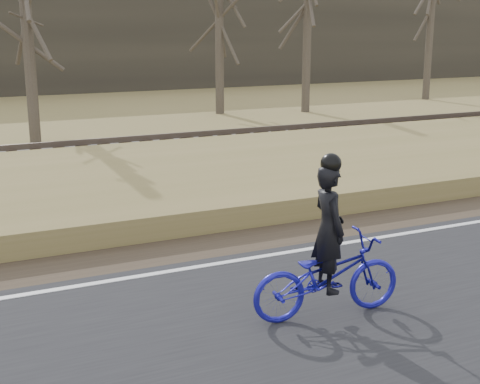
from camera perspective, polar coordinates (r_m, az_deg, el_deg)
name	(u,v)px	position (r m, az deg, el deg)	size (l,w,h in m)	color
ground	(208,274)	(10.31, -2.71, -7.01)	(120.00, 120.00, 0.00)	olive
road	(288,340)	(8.23, 4.11, -12.51)	(120.00, 6.00, 0.06)	black
edge_line	(203,266)	(10.46, -3.14, -6.31)	(120.00, 0.12, 0.01)	silver
shoulder	(181,249)	(11.35, -5.03, -4.91)	(120.00, 1.60, 0.04)	#473A2B
embankment	(131,197)	(14.04, -9.28, -0.46)	(120.00, 5.00, 0.44)	olive
ballast	(90,163)	(17.63, -12.70, 2.39)	(120.00, 3.00, 0.45)	slate
railroad	(89,152)	(17.58, -12.75, 3.36)	(120.00, 2.40, 0.29)	black
cyclist	(327,266)	(8.61, 7.47, -6.28)	(2.08, 0.90, 2.13)	#181699
bare_tree_near_left	(28,36)	(22.12, -17.67, 12.59)	(0.36, 0.36, 6.72)	#50483B
bare_tree_center	(219,17)	(28.45, -1.78, 14.70)	(0.36, 0.36, 7.97)	#50483B
bare_tree_right	(307,25)	(29.17, 5.77, 13.99)	(0.36, 0.36, 7.32)	#50483B
bare_tree_far_right	(430,29)	(35.25, 15.92, 13.25)	(0.36, 0.36, 6.95)	#50483B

